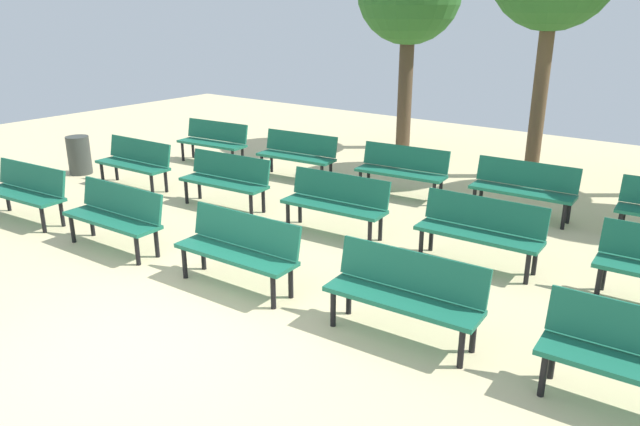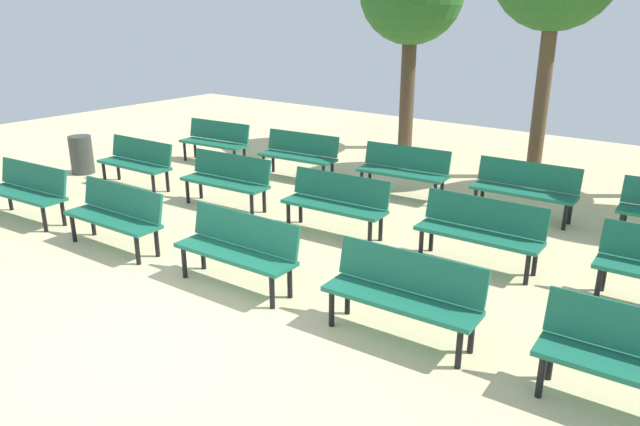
% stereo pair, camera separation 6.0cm
% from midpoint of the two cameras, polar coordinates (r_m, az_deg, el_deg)
% --- Properties ---
extents(ground_plane, '(25.86, 25.86, 0.00)m').
position_cam_midpoint_polar(ground_plane, '(6.39, -16.82, -11.79)').
color(ground_plane, beige).
extents(bench_r0_c0, '(1.64, 0.63, 0.87)m').
position_cam_midpoint_polar(bench_r0_c0, '(10.37, -25.96, 2.12)').
color(bench_r0_c0, '#19664C').
rests_on(bench_r0_c0, ground_plane).
extents(bench_r0_c1, '(1.62, 0.55, 0.87)m').
position_cam_midpoint_polar(bench_r0_c1, '(8.67, -18.69, 0.00)').
color(bench_r0_c1, '#19664C').
rests_on(bench_r0_c1, ground_plane).
extents(bench_r0_c2, '(1.62, 0.55, 0.87)m').
position_cam_midpoint_polar(bench_r0_c2, '(7.15, -7.55, -3.15)').
color(bench_r0_c2, '#19664C').
rests_on(bench_r0_c2, ground_plane).
extents(bench_r0_c3, '(1.63, 0.58, 0.87)m').
position_cam_midpoint_polar(bench_r0_c3, '(6.08, 8.25, -7.36)').
color(bench_r0_c3, '#19664C').
rests_on(bench_r0_c3, ground_plane).
extents(bench_r1_c0, '(1.62, 0.55, 0.87)m').
position_cam_midpoint_polar(bench_r1_c0, '(11.57, -16.93, 4.84)').
color(bench_r1_c0, '#19664C').
rests_on(bench_r1_c0, ground_plane).
extents(bench_r1_c1, '(1.63, 0.61, 0.87)m').
position_cam_midpoint_polar(bench_r1_c1, '(10.05, -8.68, 3.37)').
color(bench_r1_c1, '#19664C').
rests_on(bench_r1_c1, ground_plane).
extents(bench_r1_c2, '(1.63, 0.60, 0.87)m').
position_cam_midpoint_polar(bench_r1_c2, '(8.75, 1.76, 1.21)').
color(bench_r1_c2, '#19664C').
rests_on(bench_r1_c2, ground_plane).
extents(bench_r1_c3, '(1.62, 0.55, 0.87)m').
position_cam_midpoint_polar(bench_r1_c3, '(7.92, 15.26, -1.43)').
color(bench_r1_c3, '#19664C').
rests_on(bench_r1_c3, ground_plane).
extents(bench_r2_c0, '(1.64, 0.63, 0.87)m').
position_cam_midpoint_polar(bench_r2_c0, '(13.04, -9.79, 6.93)').
color(bench_r2_c0, '#19664C').
rests_on(bench_r2_c0, ground_plane).
extents(bench_r2_c1, '(1.64, 0.62, 0.87)m').
position_cam_midpoint_polar(bench_r2_c1, '(11.66, -1.85, 5.77)').
color(bench_r2_c1, '#19664C').
rests_on(bench_r2_c1, ground_plane).
extents(bench_r2_c2, '(1.64, 0.63, 0.87)m').
position_cam_midpoint_polar(bench_r2_c2, '(10.61, 8.12, 4.24)').
color(bench_r2_c2, '#19664C').
rests_on(bench_r2_c2, ground_plane).
extents(bench_r2_c3, '(1.62, 0.56, 0.87)m').
position_cam_midpoint_polar(bench_r2_c3, '(9.97, 19.12, 2.39)').
color(bench_r2_c3, '#19664C').
rests_on(bench_r2_c3, ground_plane).
extents(trash_bin, '(0.44, 0.44, 0.76)m').
position_cam_midpoint_polar(trash_bin, '(12.94, -21.67, 5.19)').
color(trash_bin, '#383D38').
rests_on(trash_bin, ground_plane).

